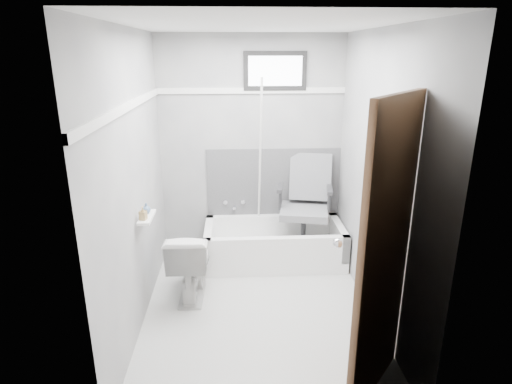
{
  "coord_description": "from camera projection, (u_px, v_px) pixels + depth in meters",
  "views": [
    {
      "loc": [
        -0.2,
        -3.33,
        2.22
      ],
      "look_at": [
        0.0,
        0.35,
        1.0
      ],
      "focal_mm": 30.0,
      "sensor_mm": 36.0,
      "label": 1
    }
  ],
  "objects": [
    {
      "name": "floor",
      "position": [
        258.0,
        309.0,
        3.86
      ],
      "size": [
        2.6,
        2.6,
        0.0
      ],
      "primitive_type": "plane",
      "color": "silver",
      "rests_on": "ground"
    },
    {
      "name": "ceiling",
      "position": [
        259.0,
        24.0,
        3.11
      ],
      "size": [
        2.6,
        2.6,
        0.0
      ],
      "primitive_type": "plane",
      "rotation": [
        3.14,
        0.0,
        0.0
      ],
      "color": "silver",
      "rests_on": "floor"
    },
    {
      "name": "wall_back",
      "position": [
        251.0,
        148.0,
        4.72
      ],
      "size": [
        2.0,
        0.02,
        2.4
      ],
      "primitive_type": "cube",
      "color": "slate",
      "rests_on": "floor"
    },
    {
      "name": "wall_front",
      "position": [
        273.0,
        254.0,
        2.25
      ],
      "size": [
        2.0,
        0.02,
        2.4
      ],
      "primitive_type": "cube",
      "color": "slate",
      "rests_on": "floor"
    },
    {
      "name": "wall_left",
      "position": [
        134.0,
        184.0,
        3.43
      ],
      "size": [
        0.02,
        2.6,
        2.4
      ],
      "primitive_type": "cube",
      "color": "slate",
      "rests_on": "floor"
    },
    {
      "name": "wall_right",
      "position": [
        379.0,
        180.0,
        3.53
      ],
      "size": [
        0.02,
        2.6,
        2.4
      ],
      "primitive_type": "cube",
      "color": "slate",
      "rests_on": "floor"
    },
    {
      "name": "bathtub",
      "position": [
        274.0,
        243.0,
        4.69
      ],
      "size": [
        1.5,
        0.7,
        0.42
      ],
      "primitive_type": null,
      "color": "white",
      "rests_on": "floor"
    },
    {
      "name": "office_chair",
      "position": [
        304.0,
        205.0,
        4.62
      ],
      "size": [
        0.69,
        0.69,
        1.03
      ],
      "primitive_type": null,
      "rotation": [
        0.0,
        0.0,
        -0.19
      ],
      "color": "slate",
      "rests_on": "bathtub"
    },
    {
      "name": "toilet",
      "position": [
        190.0,
        263.0,
        4.0
      ],
      "size": [
        0.4,
        0.69,
        0.67
      ],
      "primitive_type": "imported",
      "rotation": [
        0.0,
        0.0,
        3.12
      ],
      "color": "silver",
      "rests_on": "floor"
    },
    {
      "name": "door",
      "position": [
        447.0,
        280.0,
        2.38
      ],
      "size": [
        0.78,
        0.78,
        2.0
      ],
      "primitive_type": null,
      "color": "#51331E",
      "rests_on": "floor"
    },
    {
      "name": "window",
      "position": [
        275.0,
        71.0,
        4.46
      ],
      "size": [
        0.66,
        0.04,
        0.4
      ],
      "primitive_type": null,
      "color": "black",
      "rests_on": "wall_back"
    },
    {
      "name": "backerboard",
      "position": [
        274.0,
        182.0,
        4.84
      ],
      "size": [
        1.5,
        0.02,
        0.78
      ],
      "primitive_type": "cube",
      "color": "#4C4C4F",
      "rests_on": "wall_back"
    },
    {
      "name": "trim_back",
      "position": [
        251.0,
        91.0,
        4.51
      ],
      "size": [
        2.0,
        0.02,
        0.06
      ],
      "primitive_type": "cube",
      "color": "white",
      "rests_on": "wall_back"
    },
    {
      "name": "trim_left",
      "position": [
        129.0,
        106.0,
        3.24
      ],
      "size": [
        0.02,
        2.6,
        0.06
      ],
      "primitive_type": "cube",
      "color": "white",
      "rests_on": "wall_left"
    },
    {
      "name": "pole",
      "position": [
        260.0,
        167.0,
        4.54
      ],
      "size": [
        0.02,
        0.54,
        1.89
      ],
      "primitive_type": "cylinder",
      "rotation": [
        0.27,
        0.0,
        0.0
      ],
      "color": "white",
      "rests_on": "bathtub"
    },
    {
      "name": "shelf",
      "position": [
        147.0,
        217.0,
        3.56
      ],
      "size": [
        0.1,
        0.32,
        0.02
      ],
      "primitive_type": "cube",
      "color": "white",
      "rests_on": "wall_left"
    },
    {
      "name": "soap_bottle_a",
      "position": [
        143.0,
        213.0,
        3.46
      ],
      "size": [
        0.07,
        0.07,
        0.12
      ],
      "primitive_type": "imported",
      "rotation": [
        0.0,
        0.0,
        -0.26
      ],
      "color": "#A18550",
      "rests_on": "shelf"
    },
    {
      "name": "soap_bottle_b",
      "position": [
        146.0,
        208.0,
        3.6
      ],
      "size": [
        0.1,
        0.1,
        0.09
      ],
      "primitive_type": "imported",
      "rotation": [
        0.0,
        0.0,
        0.6
      ],
      "color": "slate",
      "rests_on": "shelf"
    },
    {
      "name": "faucet",
      "position": [
        234.0,
        204.0,
        4.88
      ],
      "size": [
        0.26,
        0.1,
        0.16
      ],
      "primitive_type": null,
      "color": "silver",
      "rests_on": "wall_back"
    }
  ]
}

